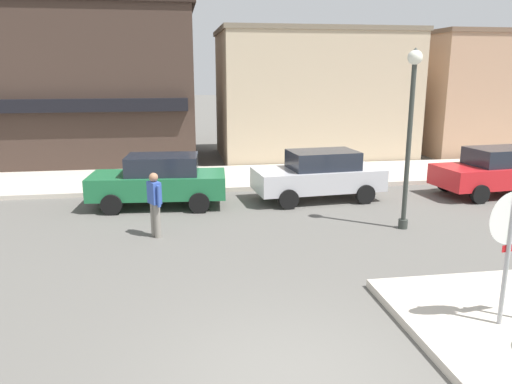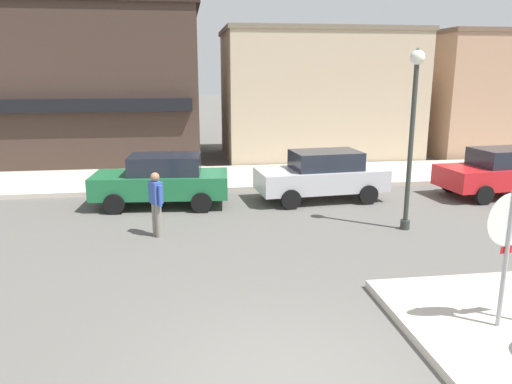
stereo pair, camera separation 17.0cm
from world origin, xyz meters
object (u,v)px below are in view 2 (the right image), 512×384
(stop_sign, at_px, (508,242))
(lamp_post, at_px, (413,114))
(pedestrian_crossing_near, at_px, (156,202))
(parked_car_second, at_px, (322,175))
(parked_car_third, at_px, (502,171))
(parked_car_nearest, at_px, (162,180))

(stop_sign, relative_size, lamp_post, 0.51)
(lamp_post, relative_size, pedestrian_crossing_near, 2.82)
(lamp_post, bearing_deg, parked_car_second, 112.49)
(parked_car_third, bearing_deg, lamp_post, -147.48)
(stop_sign, relative_size, pedestrian_crossing_near, 1.43)
(lamp_post, height_order, parked_car_third, lamp_post)
(parked_car_nearest, bearing_deg, stop_sign, -57.30)
(parked_car_nearest, bearing_deg, lamp_post, -27.13)
(parked_car_second, bearing_deg, pedestrian_crossing_near, -149.74)
(parked_car_nearest, xyz_separation_m, parked_car_second, (4.96, 0.02, 0.00))
(lamp_post, bearing_deg, stop_sign, -99.34)
(stop_sign, bearing_deg, parked_car_nearest, 122.70)
(stop_sign, relative_size, parked_car_nearest, 0.56)
(parked_car_nearest, height_order, parked_car_third, same)
(parked_car_second, relative_size, parked_car_third, 1.00)
(stop_sign, distance_m, parked_car_third, 9.86)
(pedestrian_crossing_near, bearing_deg, parked_car_second, 30.26)
(stop_sign, xyz_separation_m, pedestrian_crossing_near, (-5.47, 5.58, -0.65))
(lamp_post, distance_m, parked_car_second, 4.12)
(stop_sign, bearing_deg, parked_car_second, 93.25)
(parked_car_nearest, height_order, parked_car_second, same)
(stop_sign, height_order, parked_car_second, stop_sign)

